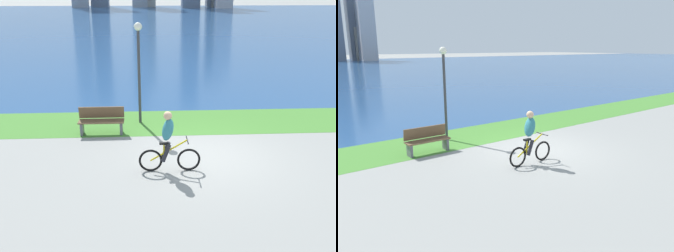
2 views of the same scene
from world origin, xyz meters
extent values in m
plane|color=gray|center=(0.00, 0.00, 0.00)|extent=(300.00, 300.00, 0.00)
cube|color=#478433|center=(0.00, 3.04, 0.00)|extent=(120.00, 2.72, 0.01)
cube|color=navy|center=(0.00, 49.24, 0.00)|extent=(300.00, 89.67, 0.00)
torus|color=black|center=(-0.61, -0.88, 0.31)|extent=(0.63, 0.06, 0.63)
torus|color=black|center=(-1.63, -0.88, 0.31)|extent=(0.63, 0.06, 0.63)
cylinder|color=gold|center=(-1.15, -0.88, 0.60)|extent=(0.99, 0.04, 0.60)
cylinder|color=gold|center=(-1.28, -0.88, 0.55)|extent=(0.04, 0.04, 0.46)
cube|color=black|center=(-1.28, -0.88, 0.80)|extent=(0.24, 0.10, 0.05)
cylinder|color=black|center=(-0.66, -0.88, 0.88)|extent=(0.03, 0.52, 0.03)
ellipsoid|color=teal|center=(-1.17, -0.88, 1.18)|extent=(0.40, 0.36, 0.65)
sphere|color=#D8AD84|center=(-1.17, -0.88, 1.56)|extent=(0.22, 0.22, 0.22)
cylinder|color=#26262D|center=(-1.22, -0.78, 0.56)|extent=(0.27, 0.11, 0.49)
cylinder|color=#26262D|center=(-1.22, -0.98, 0.56)|extent=(0.27, 0.11, 0.49)
cube|color=brown|center=(-3.22, 1.99, 0.45)|extent=(1.50, 0.45, 0.04)
cube|color=brown|center=(-3.22, 2.18, 0.70)|extent=(1.50, 0.11, 0.40)
cube|color=#595960|center=(-2.57, 1.99, 0.23)|extent=(0.08, 0.37, 0.45)
cube|color=#595960|center=(-3.87, 1.99, 0.23)|extent=(0.08, 0.37, 0.45)
cylinder|color=#38383D|center=(-1.95, 3.10, 1.64)|extent=(0.10, 0.10, 3.29)
sphere|color=white|center=(-1.95, 3.10, 3.39)|extent=(0.28, 0.28, 0.28)
camera|label=1|loc=(-1.70, -10.17, 4.65)|focal=41.26mm
camera|label=2|loc=(-7.53, -8.04, 3.53)|focal=34.91mm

